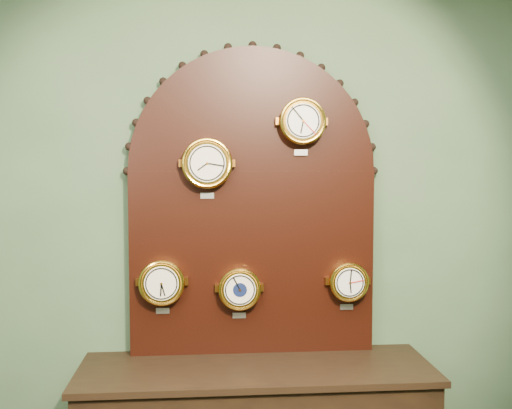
{
  "coord_description": "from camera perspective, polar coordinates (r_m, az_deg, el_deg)",
  "views": [
    {
      "loc": [
        -0.23,
        -0.48,
        1.78
      ],
      "look_at": [
        0.0,
        2.25,
        1.58
      ],
      "focal_mm": 42.14,
      "sensor_mm": 36.0,
      "label": 1
    }
  ],
  "objects": [
    {
      "name": "wall_back",
      "position": [
        3.01,
        -0.4,
        -3.07
      ],
      "size": [
        4.0,
        0.0,
        4.0
      ],
      "primitive_type": "plane",
      "rotation": [
        1.57,
        0.0,
        0.0
      ],
      "color": "#425E40",
      "rests_on": "ground"
    },
    {
      "name": "display_board",
      "position": [
        2.94,
        -0.33,
        1.17
      ],
      "size": [
        1.26,
        0.06,
        1.53
      ],
      "color": "black",
      "rests_on": "shop_counter"
    },
    {
      "name": "roman_clock",
      "position": [
        2.86,
        -4.67,
        3.92
      ],
      "size": [
        0.24,
        0.08,
        0.29
      ],
      "color": "gold",
      "rests_on": "display_board"
    },
    {
      "name": "arabic_clock",
      "position": [
        2.91,
        4.4,
        7.88
      ],
      "size": [
        0.22,
        0.08,
        0.27
      ],
      "color": "gold",
      "rests_on": "display_board"
    },
    {
      "name": "hygrometer",
      "position": [
        2.93,
        -8.92,
        -7.31
      ],
      "size": [
        0.22,
        0.08,
        0.27
      ],
      "color": "gold",
      "rests_on": "display_board"
    },
    {
      "name": "barometer",
      "position": [
        2.93,
        -1.57,
        -7.98
      ],
      "size": [
        0.21,
        0.08,
        0.26
      ],
      "color": "gold",
      "rests_on": "display_board"
    },
    {
      "name": "tide_clock",
      "position": [
        3.01,
        8.76,
        -7.24
      ],
      "size": [
        0.19,
        0.08,
        0.25
      ],
      "color": "gold",
      "rests_on": "display_board"
    }
  ]
}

